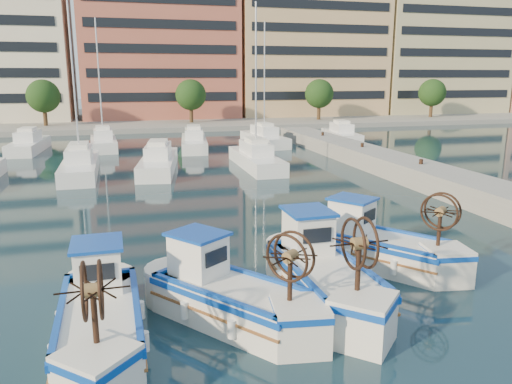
# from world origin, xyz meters

# --- Properties ---
(ground) EXTENTS (300.00, 300.00, 0.00)m
(ground) POSITION_xyz_m (0.00, 0.00, 0.00)
(ground) COLOR #1A3245
(ground) RESTS_ON ground
(quay) EXTENTS (3.00, 60.00, 1.20)m
(quay) POSITION_xyz_m (13.00, 8.00, 0.60)
(quay) COLOR gray
(quay) RESTS_ON ground
(waterfront) EXTENTS (180.00, 40.00, 25.60)m
(waterfront) POSITION_xyz_m (9.23, 65.04, 11.10)
(waterfront) COLOR gray
(waterfront) RESTS_ON ground
(yacht_marina) EXTENTS (38.79, 22.88, 11.50)m
(yacht_marina) POSITION_xyz_m (-3.24, 27.57, 0.53)
(yacht_marina) COLOR white
(yacht_marina) RESTS_ON ground
(fishing_boat_a) EXTENTS (2.03, 4.75, 2.95)m
(fishing_boat_a) POSITION_xyz_m (-5.52, -1.15, 0.81)
(fishing_boat_a) COLOR silver
(fishing_boat_a) RESTS_ON ground
(fishing_boat_b) EXTENTS (4.19, 4.68, 2.91)m
(fishing_boat_b) POSITION_xyz_m (-2.24, -0.68, 0.80)
(fishing_boat_b) COLOR silver
(fishing_boat_b) RESTS_ON ground
(fishing_boat_c) EXTENTS (2.16, 5.09, 3.16)m
(fishing_boat_c) POSITION_xyz_m (0.66, -0.18, 0.87)
(fishing_boat_c) COLOR silver
(fishing_boat_c) RESTS_ON ground
(fishing_boat_d) EXTENTS (4.20, 4.71, 2.92)m
(fishing_boat_d) POSITION_xyz_m (3.65, 1.93, 0.80)
(fishing_boat_d) COLOR silver
(fishing_boat_d) RESTS_ON ground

